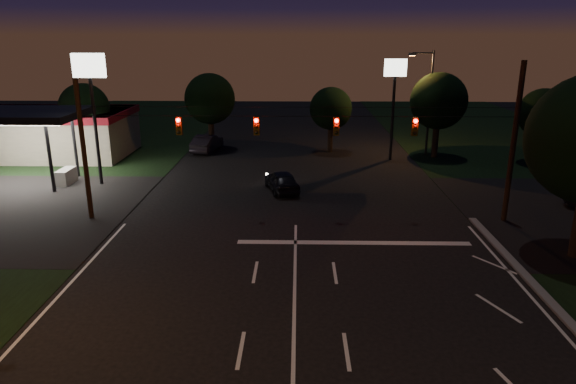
{
  "coord_description": "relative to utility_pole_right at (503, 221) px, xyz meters",
  "views": [
    {
      "loc": [
        0.13,
        -13.08,
        10.28
      ],
      "look_at": [
        -0.37,
        10.6,
        3.0
      ],
      "focal_mm": 32.0,
      "sensor_mm": 36.0,
      "label": 1
    }
  ],
  "objects": [
    {
      "name": "gas_station",
      "position": [
        -33.86,
        15.39,
        2.38
      ],
      "size": [
        14.2,
        16.1,
        5.25
      ],
      "color": "gray",
      "rests_on": "ground"
    },
    {
      "name": "car_oncoming_a",
      "position": [
        -13.0,
        5.59,
        0.73
      ],
      "size": [
        2.82,
        4.57,
        1.45
      ],
      "primitive_type": "imported",
      "rotation": [
        0.0,
        0.0,
        3.42
      ],
      "color": "black",
      "rests_on": "ground"
    },
    {
      "name": "tree_far_a",
      "position": [
        -29.98,
        15.12,
        4.26
      ],
      "size": [
        4.2,
        4.2,
        6.42
      ],
      "color": "black",
      "rests_on": "ground"
    },
    {
      "name": "pole_sign_right",
      "position": [
        -4.0,
        15.0,
        6.24
      ],
      "size": [
        1.8,
        0.3,
        8.4
      ],
      "color": "black",
      "rests_on": "ground"
    },
    {
      "name": "pole_sign_left_near",
      "position": [
        -26.0,
        7.0,
        6.98
      ],
      "size": [
        2.2,
        0.3,
        9.1
      ],
      "color": "black",
      "rests_on": "ground"
    },
    {
      "name": "tree_far_e",
      "position": [
        8.02,
        14.11,
        4.11
      ],
      "size": [
        4.0,
        4.0,
        6.18
      ],
      "color": "black",
      "rests_on": "ground"
    },
    {
      "name": "car_oncoming_b",
      "position": [
        -20.26,
        17.92,
        0.79
      ],
      "size": [
        2.44,
        4.98,
        1.57
      ],
      "primitive_type": "imported",
      "rotation": [
        0.0,
        0.0,
        2.97
      ],
      "color": "black",
      "rests_on": "ground"
    },
    {
      "name": "signal_span",
      "position": [
        -12.0,
        -0.04,
        5.5
      ],
      "size": [
        24.0,
        0.4,
        1.56
      ],
      "color": "black",
      "rests_on": "ground"
    },
    {
      "name": "utility_pole_left",
      "position": [
        -24.0,
        0.0,
        0.0
      ],
      "size": [
        0.28,
        0.28,
        8.0
      ],
      "primitive_type": "cylinder",
      "color": "black",
      "rests_on": "ground"
    },
    {
      "name": "street_light_right_far",
      "position": [
        -0.76,
        17.0,
        5.24
      ],
      "size": [
        2.2,
        0.35,
        9.0
      ],
      "color": "black",
      "rests_on": "ground"
    },
    {
      "name": "utility_pole_right",
      "position": [
        0.0,
        0.0,
        0.0
      ],
      "size": [
        0.3,
        0.3,
        9.0
      ],
      "primitive_type": "cylinder",
      "color": "black",
      "rests_on": "ground"
    },
    {
      "name": "stop_bar",
      "position": [
        -9.0,
        -3.5,
        0.01
      ],
      "size": [
        12.0,
        0.5,
        0.01
      ],
      "primitive_type": "cube",
      "color": "silver",
      "rests_on": "ground"
    },
    {
      "name": "tree_far_b",
      "position": [
        -19.98,
        19.13,
        4.61
      ],
      "size": [
        4.6,
        4.6,
        6.98
      ],
      "color": "black",
      "rests_on": "ground"
    },
    {
      "name": "tree_far_d",
      "position": [
        0.02,
        16.13,
        4.83
      ],
      "size": [
        4.8,
        4.8,
        7.3
      ],
      "color": "black",
      "rests_on": "ground"
    },
    {
      "name": "tree_far_c",
      "position": [
        -8.98,
        18.1,
        3.9
      ],
      "size": [
        3.8,
        3.8,
        5.86
      ],
      "color": "black",
      "rests_on": "ground"
    }
  ]
}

